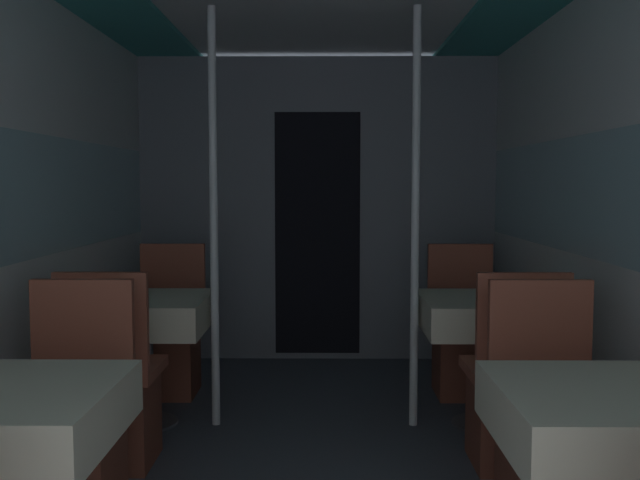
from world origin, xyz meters
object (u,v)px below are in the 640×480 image
dining_table_left_1 (144,317)px  chair_right_far_0 (550,450)px  chair_left_far_1 (168,347)px  dining_table_right_1 (485,317)px  chair_right_near_1 (512,404)px  support_pole_right_1 (415,220)px  dining_table_left_0 (1,422)px  support_pole_left_1 (214,220)px  chair_left_far_0 (71,448)px  chair_left_near_1 (114,403)px  dining_table_right_0 (612,424)px  chair_right_far_1 (464,348)px

dining_table_left_1 → chair_right_far_0: bearing=-31.6°
chair_left_far_1 → dining_table_right_1: chair_left_far_1 is taller
chair_right_near_1 → support_pole_right_1: size_ratio=0.41×
dining_table_right_1 → chair_right_near_1: size_ratio=0.75×
dining_table_left_0 → support_pole_left_1: support_pole_left_1 is taller
dining_table_left_0 → support_pole_right_1: bearing=49.4°
chair_left_far_0 → chair_left_far_1: same height
chair_left_far_0 → chair_left_far_1: (0.00, 1.73, 0.00)m
chair_left_far_0 → chair_left_near_1: size_ratio=1.00×
dining_table_left_1 → chair_left_near_1: (-0.00, -0.58, -0.30)m
chair_left_far_1 → support_pole_left_1: support_pole_left_1 is taller
chair_left_far_1 → support_pole_right_1: size_ratio=0.41×
support_pole_left_1 → support_pole_right_1: (1.10, 0.00, 0.00)m
chair_left_near_1 → dining_table_left_0: bearing=-90.0°
support_pole_right_1 → chair_left_far_0: bearing=-142.2°
dining_table_left_1 → dining_table_right_0: (1.87, -1.73, 0.00)m
support_pole_right_1 → dining_table_left_0: bearing=-130.6°
support_pole_right_1 → chair_right_far_0: bearing=-71.3°
chair_left_far_0 → dining_table_left_1: size_ratio=1.33×
chair_left_far_1 → chair_right_near_1: 2.21m
chair_left_far_1 → chair_right_far_0: size_ratio=1.00×
chair_right_far_0 → support_pole_right_1: bearing=-71.3°
dining_table_right_0 → support_pole_right_1: size_ratio=0.31×
chair_left_far_0 → support_pole_right_1: support_pole_right_1 is taller
chair_left_near_1 → support_pole_left_1: (0.39, 0.58, 0.84)m
chair_left_far_0 → chair_right_far_0: size_ratio=1.00×
dining_table_right_0 → dining_table_right_1: (0.00, 1.73, 0.00)m
dining_table_right_1 → chair_right_far_1: bearing=90.0°
chair_left_far_0 → dining_table_left_1: bearing=-90.0°
dining_table_left_1 → chair_right_far_1: bearing=17.2°
dining_table_left_1 → dining_table_right_1: same height
dining_table_left_0 → chair_left_far_1: (0.00, 2.31, -0.30)m
chair_left_far_0 → dining_table_right_1: (1.87, 1.15, 0.30)m
dining_table_left_1 → chair_left_near_1: bearing=-90.0°
support_pole_left_1 → dining_table_right_0: bearing=-49.4°
chair_left_far_1 → support_pole_right_1: 1.80m
dining_table_left_1 → chair_right_far_1: (1.87, 0.58, -0.30)m
chair_right_far_1 → support_pole_right_1: (-0.39, -0.58, 0.84)m
support_pole_left_1 → chair_left_far_1: bearing=123.9°
chair_left_far_1 → chair_left_near_1: bearing=90.0°
chair_left_far_1 → support_pole_left_1: (0.39, -0.58, 0.84)m
chair_left_near_1 → chair_right_far_1: size_ratio=1.00×
chair_left_far_1 → chair_right_far_1: (1.87, 0.00, 0.00)m
chair_left_far_1 → chair_right_far_0: (1.87, -1.73, 0.00)m
dining_table_right_1 → support_pole_right_1: (-0.39, 0.00, 0.54)m
chair_left_near_1 → support_pole_left_1: support_pole_left_1 is taller
chair_left_far_1 → dining_table_right_0: (1.87, -2.31, 0.30)m
chair_left_near_1 → dining_table_right_1: bearing=17.2°
chair_left_far_1 → support_pole_right_1: bearing=158.6°
dining_table_right_0 → chair_right_near_1: size_ratio=0.75×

